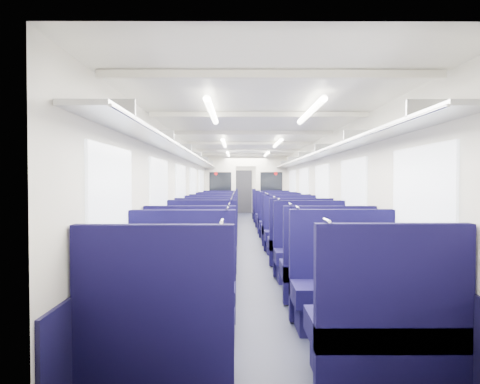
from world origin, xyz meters
The scene contains 37 objects.
floor centered at (0.00, 0.00, 0.00)m, with size 2.80×18.00×0.01m, color black.
ceiling centered at (0.00, 0.00, 2.35)m, with size 2.80×18.00×0.01m, color white.
wall_left centered at (-1.40, 0.00, 1.18)m, with size 0.02×18.00×2.35m, color silver.
dado_left centered at (-1.39, 0.00, 0.35)m, with size 0.03×17.90×0.70m, color black.
wall_right centered at (1.40, 0.00, 1.18)m, with size 0.02×18.00×2.35m, color silver.
dado_right centered at (1.39, 0.00, 0.35)m, with size 0.03×17.90×0.70m, color black.
wall_far centered at (0.00, 9.00, 1.18)m, with size 2.80×0.02×2.35m, color silver.
luggage_rack_left centered at (-1.21, 0.00, 1.97)m, with size 0.36×17.40×0.18m.
luggage_rack_right centered at (1.21, 0.00, 1.97)m, with size 0.36×17.40×0.18m.
windows centered at (0.00, -0.46, 1.42)m, with size 2.78×15.60×0.75m.
ceiling_fittings centered at (0.00, -0.26, 2.29)m, with size 2.70×16.06×0.11m.
end_door centered at (0.00, 8.94, 1.00)m, with size 0.75×0.06×2.00m, color black.
bulkhead centered at (0.00, 3.52, 1.23)m, with size 2.80×0.10×2.35m.
seat_0 centered at (-0.83, -8.28, 0.38)m, with size 1.10×0.61×1.22m.
seat_1 centered at (0.83, -8.21, 0.38)m, with size 1.10×0.61×1.22m.
seat_2 centered at (-0.83, -7.10, 0.38)m, with size 1.10×0.61×1.22m.
seat_3 centered at (0.83, -7.01, 0.38)m, with size 1.10×0.61×1.22m.
seat_4 centered at (-0.83, -6.05, 0.38)m, with size 1.10×0.61×1.22m.
seat_5 centered at (0.83, -6.08, 0.38)m, with size 1.10×0.61×1.22m.
seat_6 centered at (-0.83, -4.72, 0.38)m, with size 1.10×0.61×1.22m.
seat_7 centered at (0.83, -4.91, 0.38)m, with size 1.10×0.61×1.22m.
seat_8 centered at (-0.83, -3.58, 0.38)m, with size 1.10×0.61×1.22m.
seat_9 centered at (0.83, -3.76, 0.38)m, with size 1.10×0.61×1.22m.
seat_10 centered at (-0.83, -2.55, 0.38)m, with size 1.10×0.61×1.22m.
seat_11 centered at (0.83, -2.44, 0.38)m, with size 1.10×0.61×1.22m.
seat_12 centered at (-0.83, -1.29, 0.38)m, with size 1.10×0.61×1.22m.
seat_13 centered at (0.83, -1.43, 0.38)m, with size 1.10×0.61×1.22m.
seat_14 centered at (-0.83, -0.26, 0.38)m, with size 1.10×0.61×1.22m.
seat_15 centered at (0.83, -0.31, 0.38)m, with size 1.10×0.61×1.22m.
seat_16 centered at (-0.83, 0.91, 0.38)m, with size 1.10×0.61×1.22m.
seat_17 centered at (0.83, 0.85, 0.38)m, with size 1.10×0.61×1.22m.
seat_18 centered at (-0.83, 2.15, 0.38)m, with size 1.10×0.61×1.22m.
seat_19 centered at (0.83, 2.19, 0.38)m, with size 1.10×0.61×1.22m.
seat_20 centered at (-0.83, 4.23, 0.38)m, with size 1.10×0.61×1.22m.
seat_21 centered at (0.83, 4.18, 0.38)m, with size 1.10×0.61×1.22m.
seat_22 centered at (-0.83, 5.22, 0.38)m, with size 1.10×0.61×1.22m.
seat_23 centered at (0.83, 5.22, 0.38)m, with size 1.10×0.61×1.22m.
Camera 1 is at (-0.25, -11.36, 1.48)m, focal length 32.40 mm.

